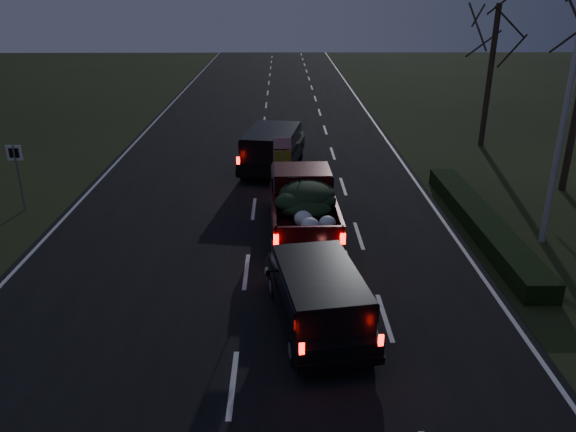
# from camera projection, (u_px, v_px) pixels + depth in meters

# --- Properties ---
(ground) EXTENTS (120.00, 120.00, 0.00)m
(ground) POSITION_uv_depth(u_px,v_px,m) (246.00, 272.00, 16.29)
(ground) COLOR black
(ground) RESTS_ON ground
(road_asphalt) EXTENTS (14.00, 120.00, 0.02)m
(road_asphalt) POSITION_uv_depth(u_px,v_px,m) (246.00, 272.00, 16.29)
(road_asphalt) COLOR black
(road_asphalt) RESTS_ON ground
(hedge_row) EXTENTS (1.00, 10.00, 0.60)m
(hedge_row) POSITION_uv_depth(u_px,v_px,m) (480.00, 221.00, 19.05)
(hedge_row) COLOR black
(hedge_row) RESTS_ON ground
(light_pole) EXTENTS (0.50, 0.90, 9.16)m
(light_pole) POSITION_uv_depth(u_px,v_px,m) (574.00, 69.00, 16.19)
(light_pole) COLOR silver
(light_pole) RESTS_ON ground
(route_sign) EXTENTS (0.55, 0.08, 2.50)m
(route_sign) POSITION_uv_depth(u_px,v_px,m) (17.00, 167.00, 20.20)
(route_sign) COLOR gray
(route_sign) RESTS_ON ground
(bare_tree_far) EXTENTS (3.60, 3.60, 7.00)m
(bare_tree_far) POSITION_uv_depth(u_px,v_px,m) (494.00, 41.00, 27.43)
(bare_tree_far) COLOR black
(bare_tree_far) RESTS_ON ground
(pickup_truck) EXTENTS (2.27, 5.58, 2.89)m
(pickup_truck) POSITION_uv_depth(u_px,v_px,m) (303.00, 201.00, 18.62)
(pickup_truck) COLOR #3B080B
(pickup_truck) RESTS_ON ground
(lead_suv) EXTENTS (3.04, 5.53, 1.51)m
(lead_suv) POSITION_uv_depth(u_px,v_px,m) (273.00, 145.00, 25.07)
(lead_suv) COLOR black
(lead_suv) RESTS_ON ground
(rear_suv) EXTENTS (2.55, 4.68, 1.27)m
(rear_suv) POSITION_uv_depth(u_px,v_px,m) (319.00, 292.00, 13.28)
(rear_suv) COLOR black
(rear_suv) RESTS_ON ground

